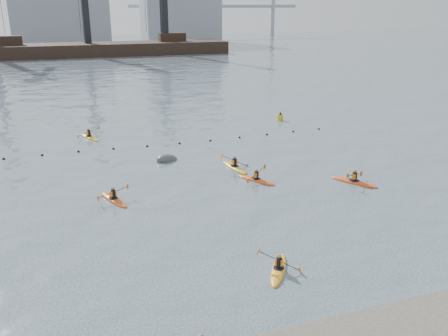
{
  "coord_description": "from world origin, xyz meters",
  "views": [
    {
      "loc": [
        -9.38,
        -18.91,
        12.11
      ],
      "look_at": [
        -0.2,
        6.67,
        2.8
      ],
      "focal_mm": 38.0,
      "sensor_mm": 36.0,
      "label": 1
    }
  ],
  "objects_px": {
    "kayaker_1": "(279,269)",
    "kayaker_4": "(354,181)",
    "nav_buoy": "(280,117)",
    "kayaker_3": "(234,167)",
    "mooring_buoy": "(167,160)",
    "kayaker_2": "(114,199)",
    "kayaker_5": "(89,137)",
    "kayaker_0": "(256,180)"
  },
  "relations": [
    {
      "from": "kayaker_2",
      "to": "mooring_buoy",
      "type": "height_order",
      "value": "kayaker_2"
    },
    {
      "from": "kayaker_4",
      "to": "mooring_buoy",
      "type": "height_order",
      "value": "kayaker_4"
    },
    {
      "from": "kayaker_3",
      "to": "kayaker_2",
      "type": "bearing_deg",
      "value": -169.31
    },
    {
      "from": "kayaker_4",
      "to": "nav_buoy",
      "type": "height_order",
      "value": "kayaker_4"
    },
    {
      "from": "kayaker_1",
      "to": "mooring_buoy",
      "type": "xyz_separation_m",
      "value": [
        -1.07,
        18.81,
        -0.1
      ]
    },
    {
      "from": "kayaker_1",
      "to": "kayaker_4",
      "type": "bearing_deg",
      "value": 74.15
    },
    {
      "from": "kayaker_3",
      "to": "kayaker_4",
      "type": "xyz_separation_m",
      "value": [
        6.98,
        -5.96,
        -0.0
      ]
    },
    {
      "from": "kayaker_0",
      "to": "nav_buoy",
      "type": "xyz_separation_m",
      "value": [
        10.2,
        16.86,
        0.25
      ]
    },
    {
      "from": "kayaker_1",
      "to": "nav_buoy",
      "type": "xyz_separation_m",
      "value": [
        14.13,
        28.66,
        0.25
      ]
    },
    {
      "from": "kayaker_1",
      "to": "mooring_buoy",
      "type": "distance_m",
      "value": 18.84
    },
    {
      "from": "mooring_buoy",
      "to": "kayaker_2",
      "type": "bearing_deg",
      "value": -126.21
    },
    {
      "from": "kayaker_2",
      "to": "kayaker_3",
      "type": "height_order",
      "value": "kayaker_3"
    },
    {
      "from": "kayaker_4",
      "to": "mooring_buoy",
      "type": "xyz_separation_m",
      "value": [
        -11.49,
        9.79,
        -0.11
      ]
    },
    {
      "from": "kayaker_1",
      "to": "kayaker_4",
      "type": "height_order",
      "value": "kayaker_1"
    },
    {
      "from": "kayaker_3",
      "to": "kayaker_0",
      "type": "bearing_deg",
      "value": -89.72
    },
    {
      "from": "kayaker_3",
      "to": "kayaker_4",
      "type": "distance_m",
      "value": 9.18
    },
    {
      "from": "kayaker_1",
      "to": "kayaker_3",
      "type": "xyz_separation_m",
      "value": [
        3.44,
        14.98,
        0.01
      ]
    },
    {
      "from": "mooring_buoy",
      "to": "kayaker_0",
      "type": "bearing_deg",
      "value": -54.49
    },
    {
      "from": "mooring_buoy",
      "to": "nav_buoy",
      "type": "xyz_separation_m",
      "value": [
        15.2,
        9.85,
        0.35
      ]
    },
    {
      "from": "kayaker_1",
      "to": "kayaker_3",
      "type": "relative_size",
      "value": 0.81
    },
    {
      "from": "mooring_buoy",
      "to": "nav_buoy",
      "type": "bearing_deg",
      "value": 32.95
    },
    {
      "from": "kayaker_3",
      "to": "kayaker_5",
      "type": "height_order",
      "value": "kayaker_3"
    },
    {
      "from": "kayaker_3",
      "to": "kayaker_4",
      "type": "height_order",
      "value": "kayaker_3"
    },
    {
      "from": "kayaker_3",
      "to": "kayaker_5",
      "type": "relative_size",
      "value": 1.06
    },
    {
      "from": "kayaker_3",
      "to": "mooring_buoy",
      "type": "bearing_deg",
      "value": 131.22
    },
    {
      "from": "kayaker_4",
      "to": "nav_buoy",
      "type": "xyz_separation_m",
      "value": [
        3.71,
        19.64,
        0.24
      ]
    },
    {
      "from": "kayaker_2",
      "to": "kayaker_4",
      "type": "bearing_deg",
      "value": -28.63
    },
    {
      "from": "kayaker_2",
      "to": "kayaker_5",
      "type": "distance_m",
      "value": 16.64
    },
    {
      "from": "kayaker_1",
      "to": "nav_buoy",
      "type": "bearing_deg",
      "value": 97.04
    },
    {
      "from": "kayaker_2",
      "to": "kayaker_3",
      "type": "bearing_deg",
      "value": -0.84
    },
    {
      "from": "kayaker_4",
      "to": "kayaker_2",
      "type": "bearing_deg",
      "value": -39.07
    },
    {
      "from": "kayaker_5",
      "to": "mooring_buoy",
      "type": "xyz_separation_m",
      "value": [
        5.52,
        -9.4,
        -0.11
      ]
    },
    {
      "from": "kayaker_2",
      "to": "kayaker_5",
      "type": "bearing_deg",
      "value": 70.76
    },
    {
      "from": "kayaker_4",
      "to": "kayaker_0",
      "type": "bearing_deg",
      "value": -53.6
    },
    {
      "from": "kayaker_4",
      "to": "nav_buoy",
      "type": "relative_size",
      "value": 3.03
    },
    {
      "from": "kayaker_2",
      "to": "kayaker_3",
      "type": "xyz_separation_m",
      "value": [
        9.81,
        3.41,
        0.01
      ]
    },
    {
      "from": "kayaker_3",
      "to": "kayaker_5",
      "type": "xyz_separation_m",
      "value": [
        -10.03,
        13.23,
        -0.01
      ]
    },
    {
      "from": "kayaker_0",
      "to": "kayaker_5",
      "type": "bearing_deg",
      "value": 92.46
    },
    {
      "from": "kayaker_3",
      "to": "nav_buoy",
      "type": "relative_size",
      "value": 3.23
    },
    {
      "from": "kayaker_0",
      "to": "kayaker_1",
      "type": "xyz_separation_m",
      "value": [
        -3.93,
        -11.8,
        -0.0
      ]
    },
    {
      "from": "kayaker_0",
      "to": "kayaker_3",
      "type": "height_order",
      "value": "kayaker_3"
    },
    {
      "from": "kayaker_2",
      "to": "kayaker_1",
      "type": "bearing_deg",
      "value": -81.16
    }
  ]
}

